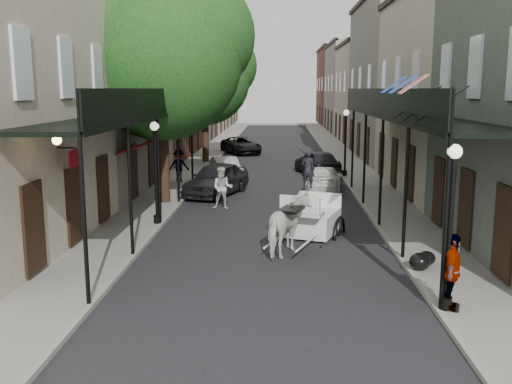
# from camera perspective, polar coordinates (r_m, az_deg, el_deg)

# --- Properties ---
(ground) EXTENTS (140.00, 140.00, 0.00)m
(ground) POSITION_cam_1_polar(r_m,az_deg,el_deg) (15.11, 0.88, -8.99)
(ground) COLOR gray
(ground) RESTS_ON ground
(road) EXTENTS (8.00, 90.00, 0.01)m
(road) POSITION_cam_1_polar(r_m,az_deg,el_deg) (34.62, 1.71, 2.01)
(road) COLOR black
(road) RESTS_ON ground
(sidewalk_left) EXTENTS (2.20, 90.00, 0.12)m
(sidewalk_left) POSITION_cam_1_polar(r_m,az_deg,el_deg) (35.02, -6.50, 2.14)
(sidewalk_left) COLOR gray
(sidewalk_left) RESTS_ON ground
(sidewalk_right) EXTENTS (2.20, 90.00, 0.12)m
(sidewalk_right) POSITION_cam_1_polar(r_m,az_deg,el_deg) (34.93, 9.94, 2.03)
(sidewalk_right) COLOR gray
(sidewalk_right) RESTS_ON ground
(building_row_left) EXTENTS (5.00, 80.00, 10.50)m
(building_row_left) POSITION_cam_1_polar(r_m,az_deg,el_deg) (45.16, -9.28, 10.49)
(building_row_left) COLOR beige
(building_row_left) RESTS_ON ground
(building_row_right) EXTENTS (5.00, 80.00, 10.50)m
(building_row_right) POSITION_cam_1_polar(r_m,az_deg,el_deg) (45.02, 13.08, 10.37)
(building_row_right) COLOR gray
(building_row_right) RESTS_ON ground
(gallery_left) EXTENTS (2.20, 18.05, 4.88)m
(gallery_left) POSITION_cam_1_polar(r_m,az_deg,el_deg) (21.87, -11.38, 7.64)
(gallery_left) COLOR black
(gallery_left) RESTS_ON sidewalk_left
(gallery_right) EXTENTS (2.20, 18.05, 4.88)m
(gallery_right) POSITION_cam_1_polar(r_m,az_deg,el_deg) (21.72, 14.23, 7.51)
(gallery_right) COLOR black
(gallery_right) RESTS_ON sidewalk_right
(tree_near) EXTENTS (7.31, 6.80, 9.63)m
(tree_near) POSITION_cam_1_polar(r_m,az_deg,el_deg) (24.90, -8.45, 13.64)
(tree_near) COLOR #382619
(tree_near) RESTS_ON sidewalk_left
(tree_far) EXTENTS (6.45, 6.00, 8.61)m
(tree_far) POSITION_cam_1_polar(r_m,az_deg,el_deg) (38.72, -4.60, 11.52)
(tree_far) COLOR #382619
(tree_far) RESTS_ON sidewalk_left
(lamppost_right_near) EXTENTS (0.32, 0.32, 3.71)m
(lamppost_right_near) POSITION_cam_1_polar(r_m,az_deg,el_deg) (13.16, 18.85, -3.18)
(lamppost_right_near) COLOR black
(lamppost_right_near) RESTS_ON sidewalk_right
(lamppost_left) EXTENTS (0.32, 0.32, 3.71)m
(lamppost_left) POSITION_cam_1_polar(r_m,az_deg,el_deg) (20.95, -9.98, 2.07)
(lamppost_left) COLOR black
(lamppost_left) RESTS_ON sidewalk_left
(lamppost_right_far) EXTENTS (0.32, 0.32, 3.71)m
(lamppost_right_far) POSITION_cam_1_polar(r_m,az_deg,el_deg) (32.61, 8.94, 5.00)
(lamppost_right_far) COLOR black
(lamppost_right_far) RESTS_ON sidewalk_right
(horse) EXTENTS (1.65, 2.36, 1.82)m
(horse) POSITION_cam_1_polar(r_m,az_deg,el_deg) (17.35, 3.39, -3.33)
(horse) COLOR silver
(horse) RESTS_ON ground
(carriage) EXTENTS (2.47, 3.04, 3.04)m
(carriage) POSITION_cam_1_polar(r_m,az_deg,el_deg) (19.94, 6.02, -0.78)
(carriage) COLOR black
(carriage) RESTS_ON ground
(pedestrian_walking) EXTENTS (0.88, 0.69, 1.79)m
(pedestrian_walking) POSITION_cam_1_polar(r_m,az_deg,el_deg) (23.87, -3.37, 0.39)
(pedestrian_walking) COLOR beige
(pedestrian_walking) RESTS_ON ground
(pedestrian_sidewalk_left) EXTENTS (1.13, 0.68, 1.71)m
(pedestrian_sidewalk_left) POSITION_cam_1_polar(r_m,az_deg,el_deg) (30.45, -7.70, 2.63)
(pedestrian_sidewalk_left) COLOR gray
(pedestrian_sidewalk_left) RESTS_ON sidewalk_left
(pedestrian_sidewalk_right) EXTENTS (0.75, 1.10, 1.74)m
(pedestrian_sidewalk_right) POSITION_cam_1_polar(r_m,az_deg,el_deg) (13.46, 19.00, -7.57)
(pedestrian_sidewalk_right) COLOR gray
(pedestrian_sidewalk_right) RESTS_ON sidewalk_right
(car_left_near) EXTENTS (3.20, 4.90, 1.55)m
(car_left_near) POSITION_cam_1_polar(r_m,az_deg,el_deg) (27.04, -3.98, 1.30)
(car_left_near) COLOR black
(car_left_near) RESTS_ON ground
(car_left_mid) EXTENTS (2.31, 3.93, 1.22)m
(car_left_mid) POSITION_cam_1_polar(r_m,az_deg,el_deg) (31.75, -3.05, 2.35)
(car_left_mid) COLOR #99999E
(car_left_mid) RESTS_ON ground
(car_left_far) EXTENTS (3.80, 5.16, 1.30)m
(car_left_far) POSITION_cam_1_polar(r_m,az_deg,el_deg) (44.42, -1.52, 4.69)
(car_left_far) COLOR black
(car_left_far) RESTS_ON ground
(car_right_near) EXTENTS (2.11, 4.24, 1.18)m
(car_right_near) POSITION_cam_1_polar(r_m,az_deg,el_deg) (28.58, 6.80, 1.37)
(car_right_near) COLOR white
(car_right_near) RESTS_ON ground
(car_right_far) EXTENTS (2.84, 4.71, 1.50)m
(car_right_far) POSITION_cam_1_polar(r_m,az_deg,el_deg) (33.61, 6.14, 2.99)
(car_right_far) COLOR black
(car_right_far) RESTS_ON ground
(trash_bags) EXTENTS (0.83, 0.98, 0.48)m
(trash_bags) POSITION_cam_1_polar(r_m,az_deg,el_deg) (16.43, 16.30, -6.57)
(trash_bags) COLOR black
(trash_bags) RESTS_ON sidewalk_right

